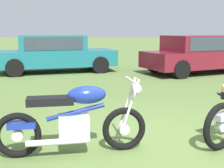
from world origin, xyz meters
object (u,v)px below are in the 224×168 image
Objects in this scene: car_teal at (54,52)px; motorcycle_blue at (74,120)px; traffic_cone at (224,87)px; car_burgundy at (200,52)px.

motorcycle_blue is at bearing -94.88° from car_teal.
car_teal is at bearing 91.83° from motorcycle_blue.
motorcycle_blue is 5.01m from traffic_cone.
car_teal is 1.00× the size of car_burgundy.
traffic_cone is (-0.56, -3.94, -0.59)m from car_burgundy.
motorcycle_blue is 8.57m from car_burgundy.
car_burgundy is at bearing 81.85° from traffic_cone.
car_burgundy is at bearing 52.60° from motorcycle_blue.
car_teal is at bearing 139.31° from traffic_cone.
car_burgundy reaches higher than motorcycle_blue.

